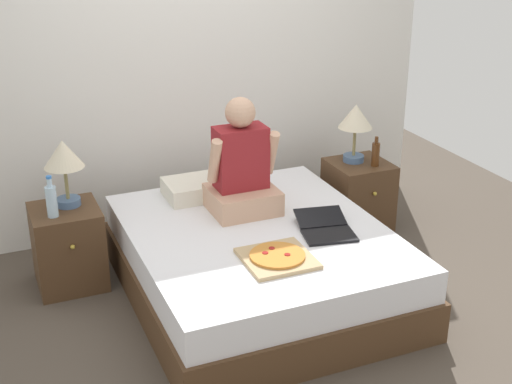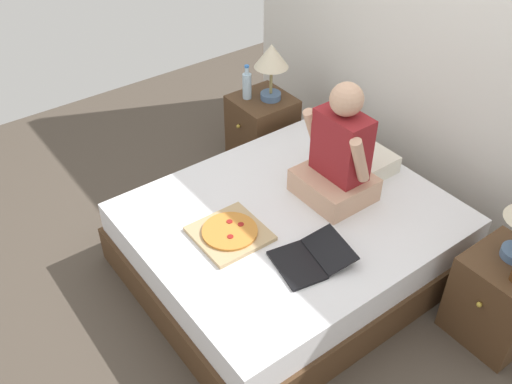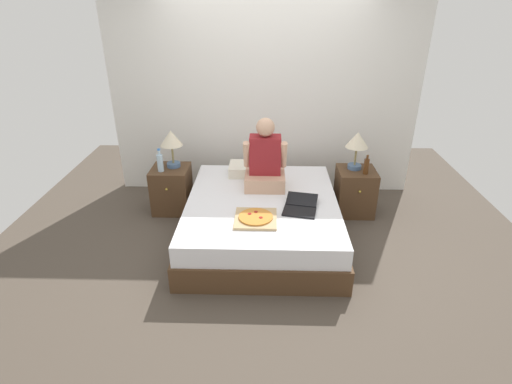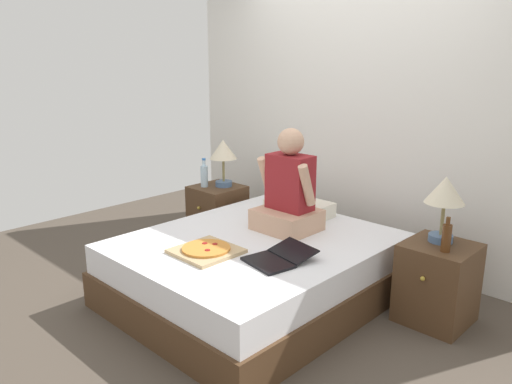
% 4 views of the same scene
% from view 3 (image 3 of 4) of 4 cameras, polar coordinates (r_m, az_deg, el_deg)
% --- Properties ---
extents(ground_plane, '(5.86, 5.86, 0.00)m').
position_cam_3_polar(ground_plane, '(4.44, 0.85, -6.47)').
color(ground_plane, '#4C4238').
extents(wall_back, '(3.86, 0.12, 2.50)m').
position_cam_3_polar(wall_back, '(5.17, 1.17, 13.45)').
color(wall_back, silver).
rests_on(wall_back, ground).
extents(bed, '(1.62, 1.91, 0.47)m').
position_cam_3_polar(bed, '(4.32, 0.87, -3.89)').
color(bed, '#4C331E').
rests_on(bed, ground).
extents(nightstand_left, '(0.44, 0.47, 0.55)m').
position_cam_3_polar(nightstand_left, '(4.97, -11.94, 0.42)').
color(nightstand_left, '#4C331E').
rests_on(nightstand_left, ground).
extents(lamp_on_left_nightstand, '(0.26, 0.26, 0.45)m').
position_cam_3_polar(lamp_on_left_nightstand, '(4.78, -12.01, 7.18)').
color(lamp_on_left_nightstand, '#4C6B93').
rests_on(lamp_on_left_nightstand, nightstand_left).
extents(water_bottle, '(0.07, 0.07, 0.28)m').
position_cam_3_polar(water_bottle, '(4.76, -13.54, 4.15)').
color(water_bottle, silver).
rests_on(water_bottle, nightstand_left).
extents(nightstand_right, '(0.44, 0.47, 0.55)m').
position_cam_3_polar(nightstand_right, '(4.96, 13.94, 0.10)').
color(nightstand_right, '#4C331E').
rests_on(nightstand_right, ground).
extents(lamp_on_right_nightstand, '(0.26, 0.26, 0.45)m').
position_cam_3_polar(lamp_on_right_nightstand, '(4.77, 14.25, 6.88)').
color(lamp_on_right_nightstand, '#4C6B93').
rests_on(lamp_on_right_nightstand, nightstand_right).
extents(beer_bottle, '(0.06, 0.06, 0.23)m').
position_cam_3_polar(beer_bottle, '(4.74, 15.48, 3.60)').
color(beer_bottle, '#512D14').
rests_on(beer_bottle, nightstand_right).
extents(pillow, '(0.52, 0.34, 0.12)m').
position_cam_3_polar(pillow, '(4.79, -0.71, 3.29)').
color(pillow, silver).
rests_on(pillow, bed).
extents(person_seated, '(0.47, 0.40, 0.78)m').
position_cam_3_polar(person_seated, '(4.38, 1.30, 4.26)').
color(person_seated, tan).
rests_on(person_seated, bed).
extents(laptop, '(0.39, 0.47, 0.07)m').
position_cam_3_polar(laptop, '(4.03, 6.33, -2.21)').
color(laptop, black).
rests_on(laptop, bed).
extents(pizza_box, '(0.40, 0.40, 0.05)m').
position_cam_3_polar(pizza_box, '(3.82, -0.05, -3.74)').
color(pizza_box, tan).
rests_on(pizza_box, bed).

